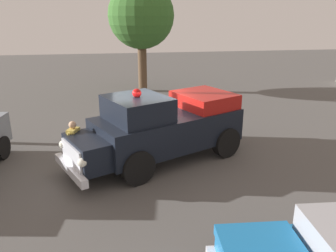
# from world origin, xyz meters

# --- Properties ---
(ground_plane) EXTENTS (60.00, 60.00, 0.00)m
(ground_plane) POSITION_xyz_m (0.00, 0.00, 0.00)
(ground_plane) COLOR #514F4C
(vintage_fire_truck) EXTENTS (4.56, 6.30, 2.59)m
(vintage_fire_truck) POSITION_xyz_m (0.40, 0.32, 1.20)
(vintage_fire_truck) COLOR black
(vintage_fire_truck) RESTS_ON ground
(spectator_standing) EXTENTS (0.63, 0.40, 1.68)m
(spectator_standing) POSITION_xyz_m (0.89, -2.48, 0.96)
(spectator_standing) COLOR #2D334C
(spectator_standing) RESTS_ON ground
(oak_tree_left) EXTENTS (3.90, 3.90, 6.48)m
(oak_tree_left) POSITION_xyz_m (-10.12, 0.51, 4.48)
(oak_tree_left) COLOR brown
(oak_tree_left) RESTS_ON ground
(traffic_cone) EXTENTS (0.40, 0.40, 0.64)m
(traffic_cone) POSITION_xyz_m (-4.21, -1.31, 0.31)
(traffic_cone) COLOR orange
(traffic_cone) RESTS_ON ground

